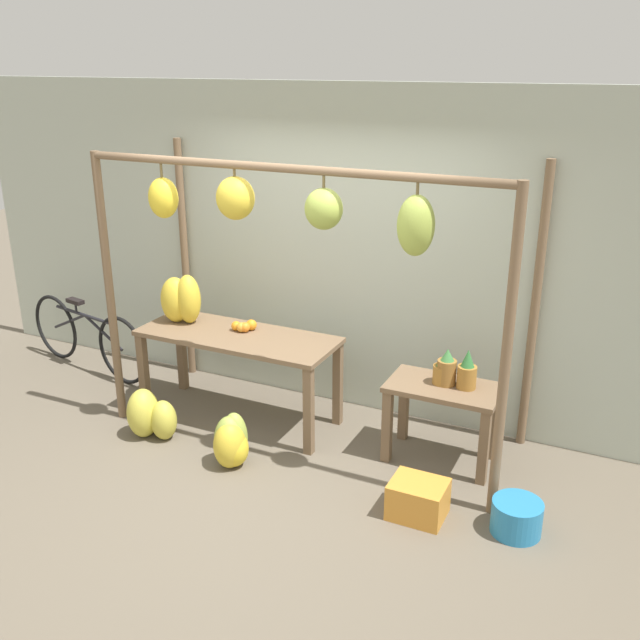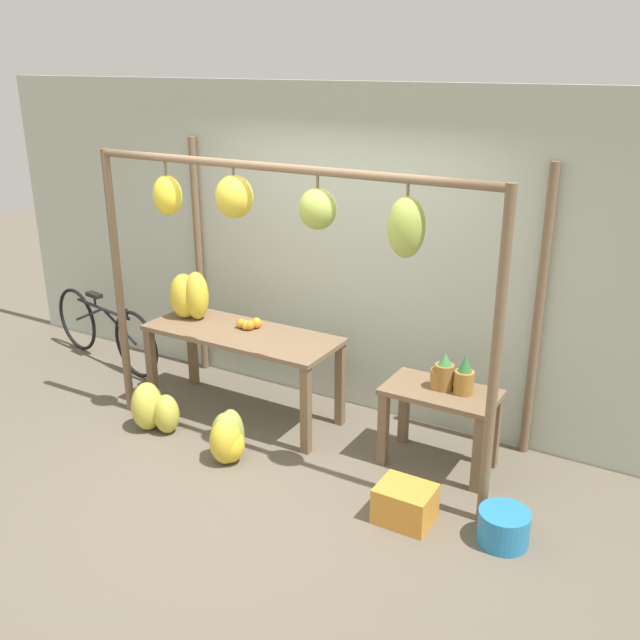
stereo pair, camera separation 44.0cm
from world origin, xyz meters
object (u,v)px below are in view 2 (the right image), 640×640
orange_pile (249,324)px  banana_pile_ground_left (154,409)px  pineapple_cluster (448,375)px  parked_bicycle (105,330)px  banana_pile_on_table (190,296)px  blue_bucket (504,527)px  fruit_crate_white (405,504)px  banana_pile_ground_right (228,439)px

orange_pile → banana_pile_ground_left: bearing=-125.9°
pineapple_cluster → parked_bicycle: bearing=178.3°
banana_pile_on_table → blue_bucket: (3.08, -0.64, -0.88)m
banana_pile_on_table → banana_pile_ground_left: bearing=-81.7°
fruit_crate_white → orange_pile: bearing=156.8°
banana_pile_ground_left → pineapple_cluster: bearing=17.5°
banana_pile_on_table → orange_pile: 0.63m
pineapple_cluster → blue_bucket: size_ratio=0.99×
orange_pile → fruit_crate_white: 2.12m
banana_pile_on_table → blue_bucket: size_ratio=1.30×
orange_pile → blue_bucket: size_ratio=0.60×
orange_pile → fruit_crate_white: orange_pile is taller
orange_pile → banana_pile_ground_left: orange_pile is taller
pineapple_cluster → parked_bicycle: 3.75m
banana_pile_ground_right → parked_bicycle: parked_bicycle is taller
parked_bicycle → pineapple_cluster: bearing=-1.7°
blue_bucket → fruit_crate_white: bearing=-170.8°
fruit_crate_white → blue_bucket: bearing=9.2°
parked_bicycle → banana_pile_on_table: bearing=-7.8°
orange_pile → banana_pile_ground_left: (-0.51, -0.70, -0.63)m
orange_pile → fruit_crate_white: (1.83, -0.79, -0.70)m
orange_pile → parked_bicycle: (-1.93, 0.14, -0.47)m
banana_pile_ground_right → parked_bicycle: 2.44m
fruit_crate_white → parked_bicycle: parked_bicycle is taller
blue_bucket → banana_pile_on_table: bearing=168.3°
blue_bucket → orange_pile: bearing=164.6°
pineapple_cluster → fruit_crate_white: pineapple_cluster is taller
banana_pile_ground_left → fruit_crate_white: banana_pile_ground_left is taller
fruit_crate_white → parked_bicycle: bearing=166.2°
banana_pile_ground_right → blue_bucket: bearing=2.6°
banana_pile_ground_right → blue_bucket: (2.15, 0.10, -0.07)m
pineapple_cluster → blue_bucket: pineapple_cluster is taller
fruit_crate_white → blue_bucket: fruit_crate_white is taller
pineapple_cluster → blue_bucket: bearing=-45.9°
orange_pile → blue_bucket: 2.67m
blue_bucket → parked_bicycle: 4.49m
banana_pile_on_table → banana_pile_ground_left: 1.04m
fruit_crate_white → parked_bicycle: (-3.76, 0.93, 0.23)m
orange_pile → fruit_crate_white: bearing=-23.2°
banana_pile_ground_right → parked_bicycle: size_ratio=0.25×
banana_pile_ground_right → pineapple_cluster: bearing=28.9°
banana_pile_on_table → parked_bicycle: size_ratio=0.25×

